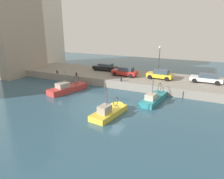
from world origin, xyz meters
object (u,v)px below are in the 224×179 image
fishing_boat_red (69,90)px  mooring_bollard_south (121,79)px  parked_car_yellow (160,74)px  parked_car_black (105,67)px  parked_car_white (207,78)px  mooring_bollard_mid (76,74)px  parked_car_red (125,71)px  fishing_boat_yellow (111,113)px  fishing_boat_teal (155,99)px  quay_streetlamp (159,56)px  mooring_bollard_north (57,72)px

fishing_boat_red → mooring_bollard_south: 7.77m
parked_car_yellow → parked_car_black: (1.75, 10.46, -0.04)m
parked_car_white → mooring_bollard_mid: size_ratio=7.98×
mooring_bollard_south → mooring_bollard_mid: bearing=90.0°
parked_car_white → parked_car_red: bearing=95.7°
parked_car_white → mooring_bollard_mid: (-4.55, 19.45, -0.39)m
fishing_boat_yellow → parked_car_black: 16.61m
fishing_boat_teal → quay_streetlamp: bearing=11.0°
mooring_bollard_south → fishing_boat_teal: bearing=-113.8°
mooring_bollard_south → quay_streetlamp: (5.65, -4.21, 2.98)m
fishing_boat_yellow → parked_car_black: bearing=29.3°
parked_car_yellow → parked_car_red: bearing=95.3°
fishing_boat_red → parked_car_yellow: 13.99m
mooring_bollard_south → fishing_boat_red: bearing=122.8°
mooring_bollard_south → fishing_boat_yellow: bearing=-164.0°
parked_car_yellow → mooring_bollard_north: bearing=102.8°
parked_car_red → parked_car_white: bearing=-84.3°
parked_car_white → mooring_bollard_mid: 19.98m
fishing_boat_teal → parked_car_red: fishing_boat_teal is taller
fishing_boat_yellow → parked_car_white: 16.16m
parked_car_red → quay_streetlamp: size_ratio=0.88×
mooring_bollard_mid → quay_streetlamp: quay_streetlamp is taller
fishing_boat_yellow → fishing_boat_red: bearing=62.5°
parked_car_white → parked_car_red: parked_car_red is taller
parked_car_yellow → mooring_bollard_mid: 13.48m
fishing_boat_yellow → parked_car_red: fishing_boat_yellow is taller
fishing_boat_teal → parked_car_yellow: bearing=8.0°
parked_car_red → mooring_bollard_north: bearing=106.5°
mooring_bollard_north → fishing_boat_yellow: bearing=-121.2°
quay_streetlamp → mooring_bollard_mid: bearing=114.8°
mooring_bollard_south → quay_streetlamp: quay_streetlamp is taller
fishing_boat_red → quay_streetlamp: (9.79, -10.65, 4.34)m
fishing_boat_yellow → parked_car_white: fishing_boat_yellow is taller
fishing_boat_red → parked_car_red: size_ratio=1.62×
parked_car_white → mooring_bollard_mid: parked_car_white is taller
fishing_boat_yellow → mooring_bollard_north: 17.03m
fishing_boat_red → parked_car_red: 9.58m
fishing_boat_yellow → quay_streetlamp: (14.45, -1.70, 4.35)m
mooring_bollard_north → quay_streetlamp: bearing=-70.8°
mooring_bollard_south → mooring_bollard_north: (0.00, 12.00, 0.00)m
parked_car_red → fishing_boat_red: bearing=142.6°
parked_car_white → mooring_bollard_north: 23.89m
mooring_bollard_south → mooring_bollard_mid: (0.00, 8.00, 0.00)m
parked_car_red → parked_car_black: 5.34m
parked_car_yellow → mooring_bollard_south: 6.26m
fishing_boat_teal → quay_streetlamp: (8.21, 1.59, 4.35)m
fishing_boat_teal → parked_car_white: fishing_boat_teal is taller
parked_car_yellow → mooring_bollard_north: 17.35m
quay_streetlamp → parked_car_white: bearing=-98.7°
parked_car_red → mooring_bollard_mid: bearing=114.6°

